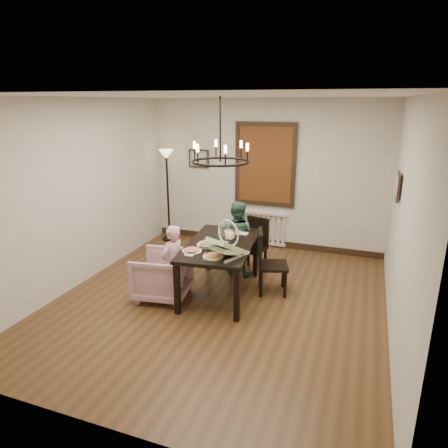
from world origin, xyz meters
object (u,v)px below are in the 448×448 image
Objects in this scene: armchair at (162,275)px; elderly_woman at (173,271)px; chair_far at (252,246)px; dining_table at (221,249)px; floor_lamp at (168,197)px; seated_man at (237,244)px; drinking_glass at (221,237)px; chair_right at (273,262)px; baby_bouncer at (227,245)px.

armchair is 0.26m from elderly_woman.
dining_table is at bearing -91.25° from chair_far.
floor_lamp is (-1.07, 2.29, 0.56)m from armchair.
drinking_glass is at bearing 94.32° from seated_man.
dining_table is 0.97× the size of floor_lamp.
chair_far is 2.31m from floor_lamp.
chair_right is 1.63m from armchair.
armchair is at bearing 64.09° from seated_man.
seated_man reaches higher than chair_far.
elderly_woman is at bearing 64.80° from armchair.
elderly_woman is at bearing -142.66° from dining_table.
seated_man is 1.32m from baby_bouncer.
elderly_woman is at bearing -154.00° from baby_bouncer.
chair_right is at bearing 151.66° from seated_man.
dining_table is 1.93× the size of chair_far.
baby_bouncer is at bearing 108.25° from seated_man.
floor_lamp is (-1.81, 1.85, 0.21)m from dining_table.
seated_man is at bearing 139.33° from armchair.
elderly_woman reaches higher than drinking_glass.
floor_lamp is (-2.04, 0.97, 0.45)m from chair_far.
drinking_glass is (-0.02, -0.68, 0.33)m from seated_man.
dining_table is 1.80× the size of chair_right.
drinking_glass reaches higher than chair_far.
seated_man is at bearing 38.66° from chair_right.
dining_table is 0.80m from chair_right.
drinking_glass is (-0.75, -0.18, 0.36)m from chair_right.
chair_right is 1.84× the size of baby_bouncer.
elderly_woman is 2.72m from floor_lamp.
armchair is 1.44× the size of baby_bouncer.
seated_man is at bearing 125.77° from baby_bouncer.
chair_far is at bearing 73.15° from drinking_glass.
seated_man reaches higher than elderly_woman.
chair_far is 1.65m from armchair.
chair_right is 1.29× the size of armchair.
armchair is 0.80× the size of elderly_woman.
floor_lamp reaches higher than baby_bouncer.
dining_table is at bearing 112.22° from armchair.
dining_table is 0.60m from baby_bouncer.
elderly_woman is at bearing -105.20° from chair_far.
dining_table is 0.17m from drinking_glass.
dining_table is at bearing -45.62° from floor_lamp.
baby_bouncer is (0.27, -0.47, 0.26)m from dining_table.
chair_far is 1.73× the size of baby_bouncer.
seated_man is 0.76m from drinking_glass.
drinking_glass is 0.07× the size of floor_lamp.
chair_right is 3.04m from floor_lamp.
baby_bouncer reaches higher than drinking_glass.
seated_man is at bearing 83.17° from dining_table.
seated_man is 1.94× the size of baby_bouncer.
armchair is 5.61× the size of drinking_glass.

